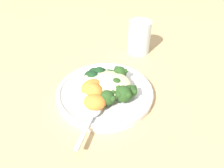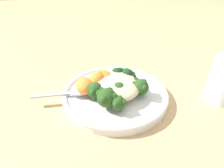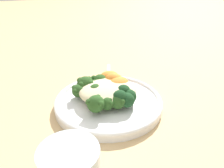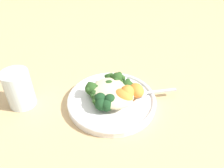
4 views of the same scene
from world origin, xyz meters
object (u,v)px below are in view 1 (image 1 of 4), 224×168
(plate, at_px, (105,92))
(kale_tuft, at_px, (95,76))
(spoon, at_px, (92,114))
(broccoli_stalk_3, at_px, (112,86))
(broccoli_stalk_5, at_px, (107,79))
(water_glass, at_px, (139,37))
(sweet_potato_chunk_1, at_px, (94,92))
(broccoli_stalk_1, at_px, (118,93))
(broccoli_stalk_4, at_px, (116,76))
(sweet_potato_chunk_2, at_px, (92,88))
(broccoli_stalk_2, at_px, (122,91))
(broccoli_stalk_0, at_px, (107,96))
(quinoa_mound, at_px, (105,84))
(sweet_potato_chunk_0, at_px, (95,102))
(broccoli_stalk_6, at_px, (101,76))

(plate, height_order, kale_tuft, kale_tuft)
(plate, distance_m, spoon, 0.09)
(broccoli_stalk_3, bearing_deg, broccoli_stalk_5, 106.85)
(spoon, distance_m, water_glass, 0.33)
(sweet_potato_chunk_1, bearing_deg, broccoli_stalk_1, 179.45)
(broccoli_stalk_4, distance_m, kale_tuft, 0.05)
(sweet_potato_chunk_2, height_order, spoon, sweet_potato_chunk_2)
(sweet_potato_chunk_1, bearing_deg, broccoli_stalk_2, -168.37)
(kale_tuft, height_order, water_glass, water_glass)
(water_glass, bearing_deg, sweet_potato_chunk_1, 63.71)
(broccoli_stalk_0, height_order, broccoli_stalk_1, broccoli_stalk_1)
(broccoli_stalk_1, xyz_separation_m, sweet_potato_chunk_1, (0.06, -0.00, 0.00))
(kale_tuft, relative_size, water_glass, 0.54)
(quinoa_mound, xyz_separation_m, broccoli_stalk_5, (-0.00, -0.03, -0.01))
(sweet_potato_chunk_0, bearing_deg, plate, -106.58)
(quinoa_mound, height_order, broccoli_stalk_5, quinoa_mound)
(plate, distance_m, broccoli_stalk_4, 0.05)
(broccoli_stalk_0, bearing_deg, kale_tuft, 170.18)
(broccoli_stalk_4, distance_m, sweet_potato_chunk_1, 0.08)
(broccoli_stalk_4, height_order, spoon, broccoli_stalk_4)
(quinoa_mound, bearing_deg, sweet_potato_chunk_0, 72.66)
(sweet_potato_chunk_2, distance_m, spoon, 0.07)
(broccoli_stalk_1, relative_size, sweet_potato_chunk_0, 2.05)
(broccoli_stalk_1, distance_m, broccoli_stalk_6, 0.08)
(sweet_potato_chunk_0, bearing_deg, kale_tuft, -86.59)
(broccoli_stalk_0, height_order, broccoli_stalk_6, broccoli_stalk_0)
(water_glass, bearing_deg, broccoli_stalk_5, 63.27)
(plate, bearing_deg, broccoli_stalk_3, 162.37)
(broccoli_stalk_5, distance_m, sweet_potato_chunk_0, 0.10)
(broccoli_stalk_0, xyz_separation_m, kale_tuft, (0.03, -0.07, 0.00))
(plate, height_order, sweet_potato_chunk_0, sweet_potato_chunk_0)
(broccoli_stalk_6, height_order, sweet_potato_chunk_0, sweet_potato_chunk_0)
(spoon, bearing_deg, kale_tuft, -164.35)
(broccoli_stalk_0, bearing_deg, sweet_potato_chunk_2, -159.46)
(broccoli_stalk_0, bearing_deg, broccoli_stalk_1, 78.73)
(sweet_potato_chunk_0, xyz_separation_m, spoon, (0.00, 0.02, -0.01))
(quinoa_mound, relative_size, broccoli_stalk_3, 1.60)
(broccoli_stalk_1, xyz_separation_m, spoon, (0.06, 0.05, -0.01))
(broccoli_stalk_4, height_order, water_glass, water_glass)
(broccoli_stalk_5, bearing_deg, broccoli_stalk_2, -112.21)
(broccoli_stalk_0, bearing_deg, broccoli_stalk_5, 148.68)
(plate, height_order, water_glass, water_glass)
(broccoli_stalk_2, relative_size, spoon, 0.87)
(broccoli_stalk_6, height_order, kale_tuft, kale_tuft)
(broccoli_stalk_2, xyz_separation_m, broccoli_stalk_5, (0.04, -0.05, -0.00))
(broccoli_stalk_4, relative_size, sweet_potato_chunk_2, 1.49)
(broccoli_stalk_3, bearing_deg, broccoli_stalk_6, 120.08)
(quinoa_mound, relative_size, broccoli_stalk_4, 1.53)
(plate, xyz_separation_m, water_glass, (-0.10, -0.22, 0.04))
(broccoli_stalk_4, bearing_deg, spoon, -157.52)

